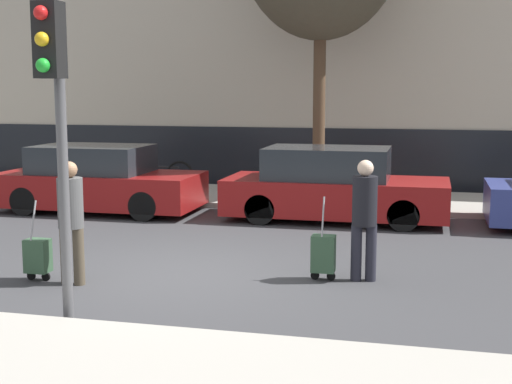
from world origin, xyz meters
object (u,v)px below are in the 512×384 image
at_px(trolley_left, 38,256).
at_px(trolley_right, 323,254).
at_px(pedestrian_right, 364,213).
at_px(parked_car_1, 333,187).
at_px(traffic_light, 55,98).
at_px(pedestrian_left, 71,215).
at_px(parked_car_0, 98,181).
at_px(parked_bicycle, 160,174).

xyz_separation_m(trolley_left, trolley_right, (3.80, 0.96, 0.02)).
distance_m(trolley_left, pedestrian_right, 4.51).
height_order(parked_car_1, pedestrian_right, pedestrian_right).
relative_size(parked_car_1, trolley_left, 3.92).
distance_m(pedestrian_right, traffic_light, 4.36).
xyz_separation_m(parked_car_1, pedestrian_left, (-2.78, -5.53, 0.27)).
relative_size(parked_car_0, traffic_light, 1.21).
bearing_deg(parked_car_0, parked_bicycle, 83.65).
height_order(pedestrian_right, trolley_right, pedestrian_right).
height_order(parked_car_1, trolley_left, parked_car_1).
relative_size(pedestrian_left, trolley_left, 1.49).
bearing_deg(pedestrian_right, traffic_light, -150.77).
bearing_deg(pedestrian_left, trolley_right, 21.97).
relative_size(pedestrian_right, trolley_right, 1.43).
bearing_deg(parked_bicycle, parked_car_0, -96.35).
bearing_deg(pedestrian_left, parked_car_1, 68.18).
xyz_separation_m(parked_car_0, trolley_right, (5.51, -4.38, -0.29)).
bearing_deg(parked_car_0, trolley_right, -38.51).
xyz_separation_m(pedestrian_left, parked_bicycle, (-1.94, 8.18, -0.45)).
xyz_separation_m(pedestrian_left, traffic_light, (0.69, -1.51, 1.58)).
distance_m(trolley_right, parked_bicycle, 8.87).
distance_m(parked_car_1, trolley_left, 6.43).
relative_size(parked_car_0, parked_bicycle, 2.42).
height_order(pedestrian_left, trolley_right, pedestrian_left).
bearing_deg(parked_bicycle, trolley_left, -80.28).
relative_size(pedestrian_right, traffic_light, 0.47).
xyz_separation_m(parked_car_0, pedestrian_left, (2.25, -5.38, 0.28)).
relative_size(parked_car_1, trolley_right, 3.76).
distance_m(parked_car_0, trolley_left, 5.61).
distance_m(pedestrian_left, pedestrian_right, 3.95).
distance_m(trolley_left, traffic_light, 2.95).
bearing_deg(trolley_right, traffic_light, -135.59).
xyz_separation_m(parked_car_0, trolley_left, (1.71, -5.34, -0.32)).
relative_size(parked_car_0, parked_car_1, 0.97).
bearing_deg(traffic_light, trolley_left, 128.43).
bearing_deg(pedestrian_right, trolley_left, -177.19).
distance_m(parked_car_1, traffic_light, 7.58).
bearing_deg(trolley_left, parked_bicycle, 99.72).
xyz_separation_m(parked_car_1, traffic_light, (-2.09, -7.04, 1.84)).
bearing_deg(traffic_light, parked_bicycle, 105.18).
bearing_deg(traffic_light, parked_car_0, 113.11).
distance_m(traffic_light, parked_bicycle, 10.25).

